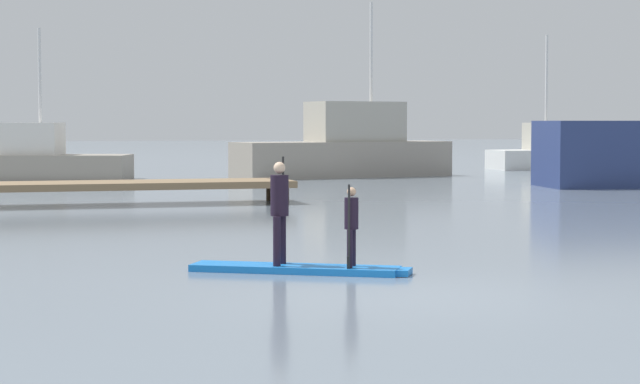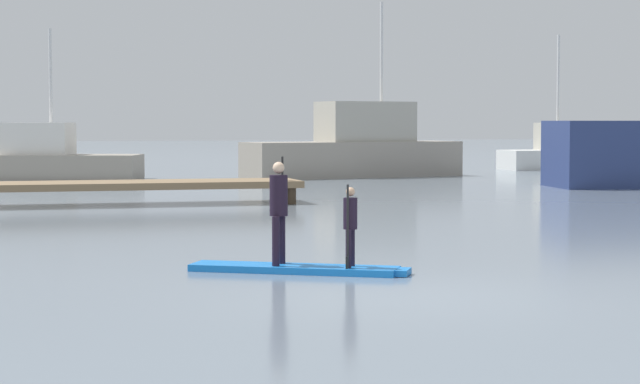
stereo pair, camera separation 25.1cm
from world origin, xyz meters
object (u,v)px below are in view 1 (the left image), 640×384
(paddler_adult, at_px, (280,206))
(paddler_child_solo, at_px, (351,222))
(trawler_grey_distant, at_px, (346,149))
(fishing_boat_green_midground, at_px, (27,160))
(motor_boat_small_navy, at_px, (558,152))
(paddleboard_near, at_px, (300,269))

(paddler_adult, height_order, paddler_child_solo, paddler_adult)
(paddler_adult, relative_size, trawler_grey_distant, 0.17)
(fishing_boat_green_midground, distance_m, motor_boat_small_navy, 23.98)
(paddler_child_solo, height_order, motor_boat_small_navy, motor_boat_small_navy)
(paddler_adult, xyz_separation_m, motor_boat_small_navy, (21.03, 32.48, -0.17))
(fishing_boat_green_midground, bearing_deg, paddleboard_near, -84.21)
(fishing_boat_green_midground, bearing_deg, motor_boat_small_navy, 8.06)
(paddleboard_near, xyz_separation_m, trawler_grey_distant, (9.19, 27.90, 1.06))
(paddleboard_near, relative_size, motor_boat_small_navy, 0.47)
(fishing_boat_green_midground, relative_size, motor_boat_small_navy, 1.23)
(paddler_child_solo, distance_m, trawler_grey_distant, 29.53)
(motor_boat_small_navy, relative_size, trawler_grey_distant, 0.72)
(paddler_adult, distance_m, trawler_grey_distant, 29.31)
(paddler_adult, xyz_separation_m, paddler_child_solo, (0.92, -0.53, -0.21))
(paddleboard_near, bearing_deg, fishing_boat_green_midground, 95.79)
(fishing_boat_green_midground, xyz_separation_m, motor_boat_small_navy, (23.74, 3.36, 0.06))
(fishing_boat_green_midground, relative_size, trawler_grey_distant, 0.89)
(paddleboard_near, xyz_separation_m, motor_boat_small_navy, (20.77, 32.63, 0.74))
(paddler_child_solo, height_order, trawler_grey_distant, trawler_grey_distant)
(paddler_adult, relative_size, fishing_boat_green_midground, 0.19)
(motor_boat_small_navy, height_order, trawler_grey_distant, trawler_grey_distant)
(fishing_boat_green_midground, distance_m, trawler_grey_distant, 12.24)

